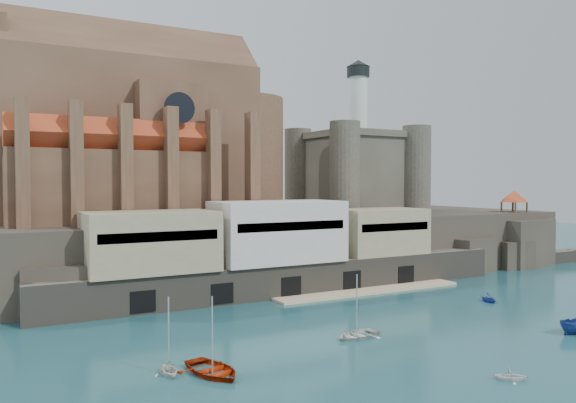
% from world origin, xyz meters
% --- Properties ---
extents(ground, '(300.00, 300.00, 0.00)m').
position_xyz_m(ground, '(0.00, 0.00, 0.00)').
color(ground, '#184952').
rests_on(ground, ground).
extents(promontory, '(100.00, 36.00, 10.00)m').
position_xyz_m(promontory, '(-0.19, 39.37, 4.92)').
color(promontory, '#29241F').
rests_on(promontory, ground).
extents(quay, '(70.00, 12.00, 13.05)m').
position_xyz_m(quay, '(-10.19, 23.07, 6.07)').
color(quay, '#5E574B').
rests_on(quay, ground).
extents(church, '(47.00, 25.93, 30.51)m').
position_xyz_m(church, '(-24.13, 41.85, 22.13)').
color(church, '#523726').
rests_on(church, promontory).
extents(castle_keep, '(21.20, 21.20, 29.30)m').
position_xyz_m(castle_keep, '(16.08, 41.08, 18.31)').
color(castle_keep, '#434035').
rests_on(castle_keep, promontory).
extents(rock_outcrop, '(14.50, 10.50, 8.70)m').
position_xyz_m(rock_outcrop, '(42.00, 25.84, 4.02)').
color(rock_outcrop, '#29241F').
rests_on(rock_outcrop, ground).
extents(pavilion, '(6.40, 6.40, 5.40)m').
position_xyz_m(pavilion, '(42.00, 26.00, 12.73)').
color(pavilion, '#523726').
rests_on(pavilion, rock_outcrop).
extents(boat_0, '(4.73, 2.15, 6.39)m').
position_xyz_m(boat_0, '(-30.23, -3.46, 0.00)').
color(boat_0, '#9E1F03').
rests_on(boat_0, ground).
extents(boat_1, '(2.49, 2.68, 2.66)m').
position_xyz_m(boat_1, '(-10.08, -16.18, 0.00)').
color(boat_1, white).
rests_on(boat_1, ground).
extents(boat_4, '(2.72, 1.71, 3.09)m').
position_xyz_m(boat_4, '(-33.39, -1.92, 0.00)').
color(boat_4, silver).
rests_on(boat_4, ground).
extents(boat_6, '(1.74, 3.91, 5.28)m').
position_xyz_m(boat_6, '(-13.49, -0.29, 0.00)').
color(boat_6, silver).
rests_on(boat_6, ground).
extents(boat_7, '(2.78, 2.02, 2.92)m').
position_xyz_m(boat_7, '(11.50, 5.03, 0.00)').
color(boat_7, navy).
rests_on(boat_7, ground).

